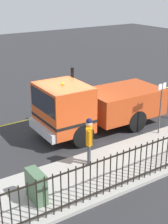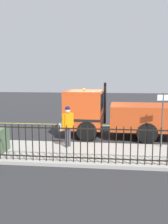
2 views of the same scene
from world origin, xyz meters
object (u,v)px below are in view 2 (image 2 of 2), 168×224
(utility_cabinet, at_px, (1,140))
(work_truck, at_px, (111,112))
(worker_standing, at_px, (68,122))
(street_sign, at_px, (163,113))
(traffic_cone, at_px, (132,123))

(utility_cabinet, bearing_deg, work_truck, 127.95)
(work_truck, distance_m, worker_standing, 3.01)
(worker_standing, xyz_separation_m, utility_cabinet, (0.92, -2.50, -0.58))
(utility_cabinet, bearing_deg, street_sign, 102.25)
(worker_standing, bearing_deg, street_sign, -49.19)
(work_truck, xyz_separation_m, utility_cabinet, (3.34, -4.28, -0.67))
(work_truck, xyz_separation_m, worker_standing, (2.42, -1.78, -0.09))
(work_truck, xyz_separation_m, traffic_cone, (-1.93, 1.24, -0.90))
(worker_standing, relative_size, traffic_cone, 2.36)
(street_sign, bearing_deg, worker_standing, -83.11)
(street_sign, bearing_deg, traffic_cone, -166.86)
(worker_standing, bearing_deg, utility_cabinet, 144.15)
(worker_standing, relative_size, utility_cabinet, 1.82)
(work_truck, relative_size, worker_standing, 3.42)
(traffic_cone, distance_m, street_sign, 4.15)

